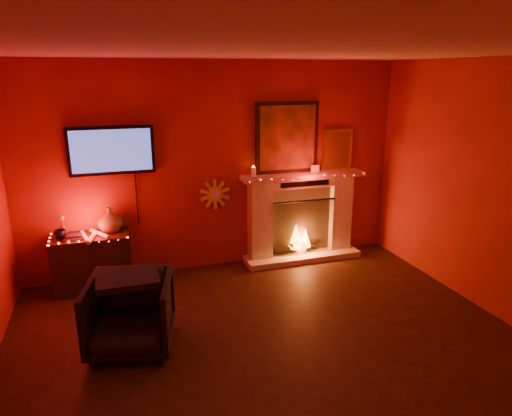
{
  "coord_description": "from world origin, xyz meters",
  "views": [
    {
      "loc": [
        -1.34,
        -3.2,
        2.53
      ],
      "look_at": [
        0.26,
        1.7,
        1.0
      ],
      "focal_mm": 32.0,
      "sensor_mm": 36.0,
      "label": 1
    }
  ],
  "objects_px": {
    "fireplace": "(300,208)",
    "sunburst_clock": "(215,194)",
    "tv": "(112,151)",
    "armchair": "(131,314)",
    "console_table": "(93,258)"
  },
  "relations": [
    {
      "from": "fireplace",
      "to": "armchair",
      "type": "relative_size",
      "value": 2.79
    },
    {
      "from": "fireplace",
      "to": "armchair",
      "type": "bearing_deg",
      "value": -146.78
    },
    {
      "from": "sunburst_clock",
      "to": "armchair",
      "type": "height_order",
      "value": "sunburst_clock"
    },
    {
      "from": "fireplace",
      "to": "sunburst_clock",
      "type": "bearing_deg",
      "value": 175.63
    },
    {
      "from": "console_table",
      "to": "armchair",
      "type": "relative_size",
      "value": 1.26
    },
    {
      "from": "fireplace",
      "to": "armchair",
      "type": "height_order",
      "value": "fireplace"
    },
    {
      "from": "fireplace",
      "to": "armchair",
      "type": "xyz_separation_m",
      "value": [
        -2.41,
        -1.58,
        -0.37
      ]
    },
    {
      "from": "sunburst_clock",
      "to": "console_table",
      "type": "relative_size",
      "value": 0.41
    },
    {
      "from": "sunburst_clock",
      "to": "armchair",
      "type": "distance_m",
      "value": 2.17
    },
    {
      "from": "sunburst_clock",
      "to": "console_table",
      "type": "xyz_separation_m",
      "value": [
        -1.57,
        -0.22,
        -0.61
      ]
    },
    {
      "from": "tv",
      "to": "sunburst_clock",
      "type": "bearing_deg",
      "value": 1.24
    },
    {
      "from": "tv",
      "to": "armchair",
      "type": "xyz_separation_m",
      "value": [
        0.03,
        -1.65,
        -1.29
      ]
    },
    {
      "from": "fireplace",
      "to": "console_table",
      "type": "distance_m",
      "value": 2.79
    },
    {
      "from": "fireplace",
      "to": "tv",
      "type": "bearing_deg",
      "value": 178.5
    },
    {
      "from": "tv",
      "to": "console_table",
      "type": "distance_m",
      "value": 1.31
    }
  ]
}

